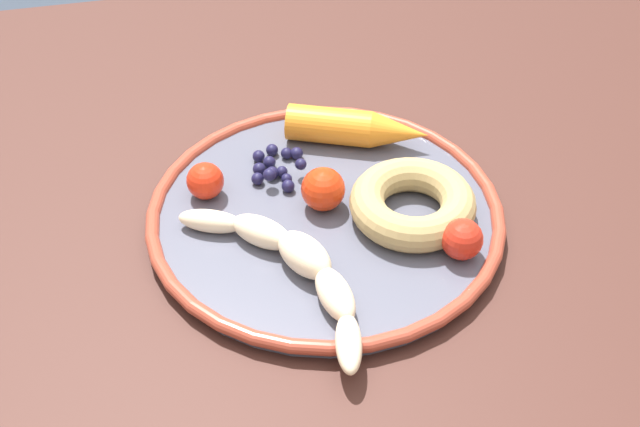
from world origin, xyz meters
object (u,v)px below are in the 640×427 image
Objects in this scene: blueberry_pile at (276,167)px; tomato_mid at (320,190)px; plate at (320,216)px; donut at (413,203)px; banana at (294,264)px; tomato_far at (205,181)px; tomato_near at (462,239)px; carrot_orange at (357,128)px; dining_table at (328,296)px.

tomato_mid reaches higher than blueberry_pile.
donut is (0.08, -0.02, 0.02)m from plate.
tomato_far reaches higher than banana.
tomato_near is (0.14, -0.01, 0.00)m from banana.
donut is 1.64× the size of blueberry_pile.
carrot_orange is 1.26× the size of donut.
dining_table is 6.51× the size of banana.
banana is 0.14m from tomato_near.
banana reaches higher than blueberry_pile.
carrot_orange is (0.05, 0.10, 0.11)m from dining_table.
tomato_near is at bearing -31.58° from tomato_far.
tomato_mid is (0.04, 0.08, 0.01)m from banana.
plate is 1.54× the size of banana.
carrot_orange is at bearing 105.45° from tomato_near.
dining_table is at bearing -116.66° from carrot_orange.
donut is 0.08m from tomato_mid.
plate reaches higher than dining_table.
tomato_mid is 1.16× the size of tomato_far.
dining_table is at bearing -82.61° from tomato_mid.
blueberry_pile is (-0.03, 0.06, 0.01)m from plate.
dining_table is at bearing -68.25° from plate.
carrot_orange is at bearing 16.69° from tomato_far.
tomato_far is (-0.15, -0.04, -0.00)m from carrot_orange.
tomato_far is at bearing 148.42° from tomato_near.
tomato_near is (0.03, -0.05, 0.00)m from donut.
carrot_orange and tomato_near have the same top height.
blueberry_pile is at bearing -161.98° from carrot_orange.
donut is at bearing -7.21° from dining_table.
donut is at bearing -79.78° from carrot_orange.
dining_table is 0.09m from plate.
tomato_far is (-0.06, 0.11, 0.00)m from banana.
tomato_far is (-0.17, 0.07, 0.00)m from donut.
carrot_orange is 0.11m from donut.
dining_table is 0.16m from tomato_near.
carrot_orange reaches higher than donut.
dining_table is at bearing -67.12° from blueberry_pile.
banana is at bearing -63.42° from tomato_far.
tomato_far is at bearing -163.31° from carrot_orange.
tomato_near is (0.10, -0.07, 0.02)m from plate.
dining_table is at bearing 53.16° from banana.
tomato_mid is at bearing -61.76° from blueberry_pile.
tomato_far is at bearing 149.48° from dining_table.
carrot_orange reaches higher than tomato_far.
banana is 0.12m from donut.
carrot_orange is at bearing 58.11° from plate.
tomato_near is (0.10, -0.06, 0.11)m from dining_table.
dining_table is 19.86× the size of blueberry_pile.
tomato_near is 0.90× the size of tomato_mid.
carrot_orange is at bearing 63.34° from dining_table.
plate is 0.07m from blueberry_pile.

